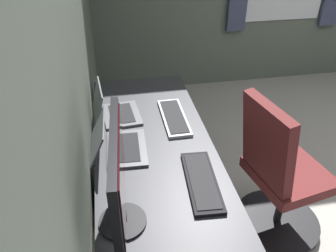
{
  "coord_description": "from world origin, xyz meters",
  "views": [
    {
      "loc": [
        -1.39,
        2.13,
        1.85
      ],
      "look_at": [
        -0.08,
        1.89,
        0.95
      ],
      "focal_mm": 36.06,
      "sensor_mm": 36.0,
      "label": 1
    }
  ],
  "objects_px": {
    "monitor_primary": "(118,176)",
    "laptop_left": "(115,143)",
    "office_chair": "(278,178)",
    "keyboard_spare": "(174,117)",
    "laptop_leftmost": "(112,110)",
    "keyboard_main": "(202,181)",
    "drawer_pedestal": "(158,229)"
  },
  "relations": [
    {
      "from": "laptop_left",
      "to": "keyboard_spare",
      "type": "bearing_deg",
      "value": -55.43
    },
    {
      "from": "monitor_primary",
      "to": "laptop_left",
      "type": "distance_m",
      "value": 0.54
    },
    {
      "from": "drawer_pedestal",
      "to": "keyboard_main",
      "type": "relative_size",
      "value": 1.62
    },
    {
      "from": "laptop_leftmost",
      "to": "keyboard_main",
      "type": "height_order",
      "value": "laptop_leftmost"
    },
    {
      "from": "monitor_primary",
      "to": "drawer_pedestal",
      "type": "bearing_deg",
      "value": -35.63
    },
    {
      "from": "laptop_left",
      "to": "keyboard_spare",
      "type": "xyz_separation_m",
      "value": [
        0.25,
        -0.37,
        -0.04
      ]
    },
    {
      "from": "monitor_primary",
      "to": "keyboard_spare",
      "type": "distance_m",
      "value": 0.87
    },
    {
      "from": "office_chair",
      "to": "drawer_pedestal",
      "type": "bearing_deg",
      "value": 101.69
    },
    {
      "from": "keyboard_spare",
      "to": "office_chair",
      "type": "distance_m",
      "value": 0.73
    },
    {
      "from": "laptop_left",
      "to": "office_chair",
      "type": "bearing_deg",
      "value": -95.38
    },
    {
      "from": "monitor_primary",
      "to": "laptop_left",
      "type": "xyz_separation_m",
      "value": [
        0.49,
        0.0,
        -0.21
      ]
    },
    {
      "from": "keyboard_main",
      "to": "office_chair",
      "type": "bearing_deg",
      "value": -67.18
    },
    {
      "from": "keyboard_spare",
      "to": "office_chair",
      "type": "xyz_separation_m",
      "value": [
        -0.34,
        -0.58,
        -0.28
      ]
    },
    {
      "from": "drawer_pedestal",
      "to": "monitor_primary",
      "type": "height_order",
      "value": "monitor_primary"
    },
    {
      "from": "laptop_leftmost",
      "to": "keyboard_spare",
      "type": "distance_m",
      "value": 0.38
    },
    {
      "from": "office_chair",
      "to": "keyboard_spare",
      "type": "bearing_deg",
      "value": 59.33
    },
    {
      "from": "monitor_primary",
      "to": "laptop_left",
      "type": "bearing_deg",
      "value": 0.43
    },
    {
      "from": "drawer_pedestal",
      "to": "monitor_primary",
      "type": "xyz_separation_m",
      "value": [
        -0.25,
        0.18,
        0.64
      ]
    },
    {
      "from": "laptop_leftmost",
      "to": "keyboard_spare",
      "type": "bearing_deg",
      "value": -103.67
    },
    {
      "from": "office_chair",
      "to": "laptop_leftmost",
      "type": "bearing_deg",
      "value": 65.45
    },
    {
      "from": "monitor_primary",
      "to": "laptop_leftmost",
      "type": "bearing_deg",
      "value": 0.28
    },
    {
      "from": "drawer_pedestal",
      "to": "monitor_primary",
      "type": "distance_m",
      "value": 0.71
    },
    {
      "from": "monitor_primary",
      "to": "laptop_leftmost",
      "type": "height_order",
      "value": "monitor_primary"
    },
    {
      "from": "keyboard_main",
      "to": "keyboard_spare",
      "type": "distance_m",
      "value": 0.58
    },
    {
      "from": "keyboard_main",
      "to": "office_chair",
      "type": "xyz_separation_m",
      "value": [
        0.24,
        -0.56,
        -0.28
      ]
    },
    {
      "from": "laptop_left",
      "to": "office_chair",
      "type": "height_order",
      "value": "office_chair"
    },
    {
      "from": "keyboard_spare",
      "to": "drawer_pedestal",
      "type": "bearing_deg",
      "value": 159.52
    },
    {
      "from": "keyboard_main",
      "to": "office_chair",
      "type": "distance_m",
      "value": 0.67
    },
    {
      "from": "keyboard_spare",
      "to": "laptop_left",
      "type": "bearing_deg",
      "value": 124.57
    },
    {
      "from": "laptop_leftmost",
      "to": "laptop_left",
      "type": "distance_m",
      "value": 0.34
    },
    {
      "from": "keyboard_spare",
      "to": "laptop_leftmost",
      "type": "bearing_deg",
      "value": 76.33
    },
    {
      "from": "laptop_left",
      "to": "office_chair",
      "type": "distance_m",
      "value": 1.0
    }
  ]
}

